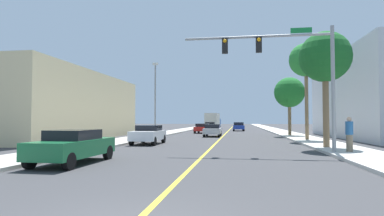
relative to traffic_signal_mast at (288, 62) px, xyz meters
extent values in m
plane|color=#38383A|center=(-4.40, 29.49, -4.91)|extent=(192.00, 192.00, 0.00)
cube|color=#B2ADA3|center=(-12.20, 29.49, -4.84)|extent=(3.04, 168.00, 0.15)
cube|color=beige|center=(3.39, 29.49, -4.84)|extent=(3.04, 168.00, 0.15)
cube|color=yellow|center=(-4.40, 29.49, -4.91)|extent=(0.16, 144.00, 0.01)
cube|color=beige|center=(-24.36, 11.36, -1.74)|extent=(17.03, 20.36, 6.35)
cylinder|color=gray|center=(2.27, 0.00, -1.46)|extent=(0.20, 0.20, 6.62)
cylinder|color=gray|center=(-1.66, 0.00, 1.42)|extent=(7.85, 0.14, 0.14)
cube|color=black|center=(-1.53, 0.00, 0.97)|extent=(0.32, 0.24, 0.84)
sphere|color=orange|center=(-1.53, -0.14, 1.22)|extent=(0.20, 0.20, 0.20)
cube|color=black|center=(-3.36, 0.00, 0.97)|extent=(0.32, 0.24, 0.84)
sphere|color=orange|center=(-3.36, -0.14, 1.22)|extent=(0.20, 0.20, 0.20)
cube|color=#147233|center=(0.70, 0.00, 1.67)|extent=(1.10, 0.04, 0.28)
cylinder|color=gray|center=(-11.18, 14.12, -1.10)|extent=(0.16, 0.16, 7.33)
cube|color=beige|center=(-11.18, 14.12, 2.71)|extent=(0.56, 0.28, 0.20)
cylinder|color=brown|center=(2.70, 3.11, -1.97)|extent=(0.37, 0.37, 5.58)
sphere|color=#195B23|center=(2.70, 3.11, 0.82)|extent=(3.14, 3.14, 3.14)
cone|color=#195B23|center=(3.63, 3.01, 0.62)|extent=(0.56, 1.45, 1.71)
cone|color=#195B23|center=(3.04, 3.98, 0.62)|extent=(1.35, 0.82, 1.62)
cone|color=#195B23|center=(2.03, 3.77, 0.62)|extent=(1.43, 1.54, 1.53)
cone|color=#195B23|center=(2.01, 2.46, 0.62)|extent=(1.21, 1.28, 1.37)
cone|color=#195B23|center=(2.86, 2.18, 0.62)|extent=(1.84, 0.78, 1.28)
cylinder|color=brown|center=(3.09, 10.61, -1.35)|extent=(0.29, 0.29, 6.82)
sphere|color=#287F33|center=(3.09, 10.61, 2.05)|extent=(2.86, 2.86, 2.86)
cone|color=#287F33|center=(3.94, 10.74, 1.85)|extent=(0.60, 1.37, 1.58)
cone|color=#287F33|center=(2.96, 11.45, 1.85)|extent=(1.47, 0.66, 1.19)
cone|color=#287F33|center=(2.24, 10.58, 1.85)|extent=(0.48, 1.43, 1.44)
cone|color=#287F33|center=(2.98, 9.76, 1.85)|extent=(1.48, 0.62, 1.30)
cylinder|color=brown|center=(2.84, 18.10, -2.43)|extent=(0.34, 0.34, 4.67)
sphere|color=#1E6B28|center=(2.84, 18.10, -0.09)|extent=(3.28, 3.28, 3.28)
cone|color=#1E6B28|center=(3.80, 17.92, -0.29)|extent=(0.64, 1.36, 1.67)
cone|color=#1E6B28|center=(3.25, 19.00, -0.29)|extent=(1.53, 1.01, 1.59)
cone|color=#1E6B28|center=(1.95, 18.54, -0.29)|extent=(0.91, 1.35, 1.73)
cone|color=#1E6B28|center=(2.12, 17.42, -0.29)|extent=(1.46, 1.61, 1.65)
cone|color=#1E6B28|center=(3.29, 17.23, -0.29)|extent=(1.57, 1.10, 1.63)
cube|color=white|center=(-9.31, 5.42, -4.25)|extent=(1.85, 3.84, 0.68)
cube|color=black|center=(-9.31, 5.59, -3.71)|extent=(1.63, 1.64, 0.41)
cylinder|color=black|center=(-8.49, 4.05, -4.59)|extent=(0.22, 0.64, 0.64)
cylinder|color=black|center=(-10.14, 4.05, -4.59)|extent=(0.22, 0.64, 0.64)
cylinder|color=black|center=(-8.49, 6.78, -4.59)|extent=(0.22, 0.64, 0.64)
cylinder|color=black|center=(-10.13, 6.79, -4.59)|extent=(0.22, 0.64, 0.64)
cube|color=red|center=(-7.60, 25.63, -4.32)|extent=(1.95, 4.27, 0.55)
cube|color=black|center=(-7.60, 25.56, -3.82)|extent=(1.66, 2.22, 0.44)
cylinder|color=black|center=(-8.35, 27.21, -4.59)|extent=(0.24, 0.65, 0.64)
cylinder|color=black|center=(-6.75, 27.15, -4.59)|extent=(0.24, 0.65, 0.64)
cylinder|color=black|center=(-8.46, 24.11, -4.59)|extent=(0.24, 0.65, 0.64)
cylinder|color=black|center=(-6.85, 24.05, -4.59)|extent=(0.24, 0.65, 0.64)
cube|color=slate|center=(-7.66, 37.47, -4.30)|extent=(2.02, 4.08, 0.58)
cube|color=black|center=(-7.66, 37.45, -3.75)|extent=(1.73, 2.01, 0.53)
cylinder|color=black|center=(-8.55, 38.89, -4.59)|extent=(0.24, 0.65, 0.64)
cylinder|color=black|center=(-6.87, 38.95, -4.59)|extent=(0.24, 0.65, 0.64)
cylinder|color=black|center=(-8.45, 35.98, -4.59)|extent=(0.24, 0.65, 0.64)
cylinder|color=black|center=(-6.76, 36.04, -4.59)|extent=(0.24, 0.65, 0.64)
cube|color=#196638|center=(-9.38, -5.12, -4.26)|extent=(1.87, 4.32, 0.67)
cube|color=black|center=(-9.38, -5.10, -3.72)|extent=(1.61, 2.04, 0.41)
cylinder|color=black|center=(-8.64, -6.73, -4.59)|extent=(0.24, 0.65, 0.64)
cylinder|color=black|center=(-10.21, -6.69, -4.59)|extent=(0.24, 0.65, 0.64)
cylinder|color=black|center=(-8.56, -3.55, -4.59)|extent=(0.24, 0.65, 0.64)
cylinder|color=black|center=(-10.13, -3.51, -4.59)|extent=(0.24, 0.65, 0.64)
cube|color=#BCBCC1|center=(-5.47, 16.85, -4.30)|extent=(1.78, 4.18, 0.58)
cube|color=black|center=(-5.47, 16.71, -3.79)|extent=(1.56, 1.85, 0.44)
cylinder|color=black|center=(-6.26, 18.38, -4.59)|extent=(0.22, 0.64, 0.64)
cylinder|color=black|center=(-4.70, 18.38, -4.59)|extent=(0.22, 0.64, 0.64)
cylinder|color=black|center=(-6.24, 15.31, -4.59)|extent=(0.22, 0.64, 0.64)
cylinder|color=black|center=(-4.68, 15.32, -4.59)|extent=(0.22, 0.64, 0.64)
cube|color=#1E389E|center=(-2.72, 35.09, -4.29)|extent=(1.91, 4.08, 0.60)
cube|color=black|center=(-2.71, 34.95, -3.74)|extent=(1.62, 1.83, 0.50)
cylinder|color=black|center=(-3.55, 36.52, -4.59)|extent=(0.24, 0.65, 0.64)
cylinder|color=black|center=(-1.98, 36.57, -4.59)|extent=(0.24, 0.65, 0.64)
cylinder|color=black|center=(-3.46, 33.60, -4.59)|extent=(0.24, 0.65, 0.64)
cylinder|color=black|center=(-1.88, 33.65, -4.59)|extent=(0.24, 0.65, 0.64)
cube|color=#194799|center=(-7.80, 49.98, -3.66)|extent=(2.49, 2.43, 1.60)
cube|color=beige|center=(-7.97, 45.81, -3.11)|extent=(2.64, 6.10, 2.70)
cylinder|color=black|center=(-8.85, 50.02, -4.46)|extent=(0.32, 0.91, 0.90)
cylinder|color=black|center=(-6.75, 49.94, -4.46)|extent=(0.32, 0.91, 0.90)
cylinder|color=black|center=(-9.07, 44.35, -4.46)|extent=(0.32, 0.91, 0.90)
cylinder|color=black|center=(-6.98, 44.26, -4.46)|extent=(0.32, 0.91, 0.90)
cylinder|color=#726651|center=(3.10, 0.24, -4.32)|extent=(0.32, 0.32, 0.88)
cylinder|color=#26598C|center=(3.10, 0.24, -3.54)|extent=(0.38, 0.38, 0.70)
sphere|color=tan|center=(3.10, 0.24, -3.07)|extent=(0.24, 0.24, 0.24)
camera|label=1|loc=(-2.60, -17.21, -3.11)|focal=29.32mm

